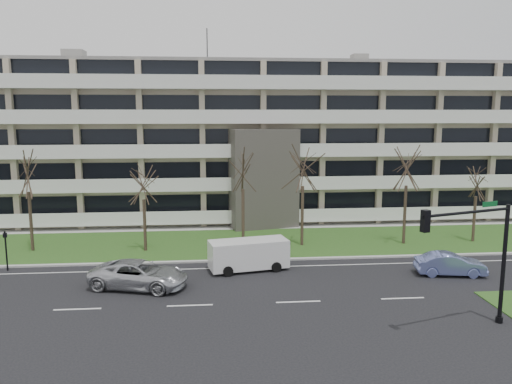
{
  "coord_description": "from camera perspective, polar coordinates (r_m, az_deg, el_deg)",
  "views": [
    {
      "loc": [
        -4.7,
        -26.17,
        10.41
      ],
      "look_at": [
        -1.48,
        10.0,
        4.65
      ],
      "focal_mm": 35.0,
      "sensor_mm": 36.0,
      "label": 1
    }
  ],
  "objects": [
    {
      "name": "tree_3",
      "position": [
        37.76,
        -1.51,
        3.05
      ],
      "size": [
        4.17,
        4.17,
        8.34
      ],
      "color": "#382B21",
      "rests_on": "ground"
    },
    {
      "name": "tree_2",
      "position": [
        38.09,
        -12.78,
        1.46
      ],
      "size": [
        3.57,
        3.57,
        7.14
      ],
      "color": "#382B21",
      "rests_on": "ground"
    },
    {
      "name": "traffic_signal",
      "position": [
        26.14,
        24.03,
        -5.85
      ],
      "size": [
        5.2,
        1.89,
        6.26
      ],
      "rotation": [
        0.0,
        0.0,
        0.3
      ],
      "color": "black",
      "rests_on": "ground"
    },
    {
      "name": "tree_1",
      "position": [
        40.82,
        -24.7,
        2.47
      ],
      "size": [
        4.08,
        4.08,
        8.15
      ],
      "color": "#382B21",
      "rests_on": "ground"
    },
    {
      "name": "tree_5",
      "position": [
        40.88,
        16.9,
        3.26
      ],
      "size": [
        4.23,
        4.23,
        8.47
      ],
      "color": "#382B21",
      "rests_on": "ground"
    },
    {
      "name": "blue_sedan",
      "position": [
        34.99,
        21.3,
        -7.69
      ],
      "size": [
        4.57,
        2.19,
        1.44
      ],
      "primitive_type": "imported",
      "rotation": [
        0.0,
        0.0,
        1.41
      ],
      "color": "#7684CD",
      "rests_on": "ground"
    },
    {
      "name": "tree_4",
      "position": [
        38.78,
        5.4,
        3.4
      ],
      "size": [
        4.27,
        4.27,
        8.54
      ],
      "color": "#382B21",
      "rests_on": "ground"
    },
    {
      "name": "grass_verge",
      "position": [
        40.79,
        1.7,
        -5.73
      ],
      "size": [
        90.0,
        10.0,
        0.06
      ],
      "primitive_type": "cube",
      "color": "#244F1A",
      "rests_on": "ground"
    },
    {
      "name": "apartment_building",
      "position": [
        51.78,
        0.12,
        5.92
      ],
      "size": [
        60.5,
        15.1,
        18.75
      ],
      "color": "tan",
      "rests_on": "ground"
    },
    {
      "name": "white_van",
      "position": [
        33.57,
        -0.75,
        -6.88
      ],
      "size": [
        5.5,
        2.91,
        2.03
      ],
      "rotation": [
        0.0,
        0.0,
        0.2
      ],
      "color": "white",
      "rests_on": "ground"
    },
    {
      "name": "curb",
      "position": [
        36.01,
        2.65,
        -7.7
      ],
      "size": [
        90.0,
        0.35,
        0.12
      ],
      "primitive_type": "cube",
      "color": "#B2B2AD",
      "rests_on": "ground"
    },
    {
      "name": "tree_6",
      "position": [
        43.73,
        23.94,
        1.43
      ],
      "size": [
        3.36,
        3.36,
        6.73
      ],
      "color": "#382B21",
      "rests_on": "ground"
    },
    {
      "name": "ground",
      "position": [
        28.55,
        4.85,
        -12.4
      ],
      "size": [
        160.0,
        160.0,
        0.0
      ],
      "primitive_type": "plane",
      "color": "black",
      "rests_on": "ground"
    },
    {
      "name": "pedestrian_signal",
      "position": [
        37.16,
        -26.69,
        -5.49
      ],
      "size": [
        0.3,
        0.26,
        2.7
      ],
      "rotation": [
        0.0,
        0.0,
        0.28
      ],
      "color": "black",
      "rests_on": "ground"
    },
    {
      "name": "sidewalk",
      "position": [
        46.1,
        0.89,
        -3.99
      ],
      "size": [
        90.0,
        2.0,
        0.08
      ],
      "primitive_type": "cube",
      "color": "#B2B2AD",
      "rests_on": "ground"
    },
    {
      "name": "lane_edge_line",
      "position": [
        34.6,
        2.98,
        -8.49
      ],
      "size": [
        90.0,
        0.12,
        0.01
      ],
      "primitive_type": "cube",
      "color": "white",
      "rests_on": "ground"
    },
    {
      "name": "silver_pickup",
      "position": [
        31.17,
        -13.22,
        -9.16
      ],
      "size": [
        6.35,
        4.16,
        1.62
      ],
      "primitive_type": "imported",
      "rotation": [
        0.0,
        0.0,
        1.3
      ],
      "color": "silver",
      "rests_on": "ground"
    }
  ]
}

